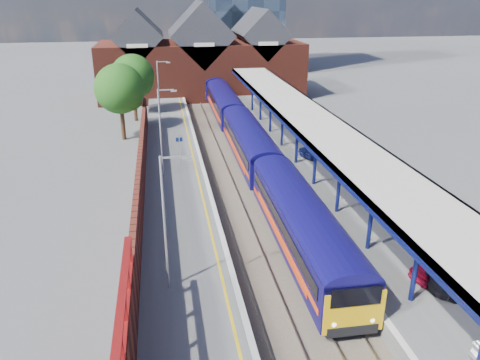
{
  "coord_description": "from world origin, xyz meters",
  "views": [
    {
      "loc": [
        -6.29,
        -14.16,
        14.78
      ],
      "look_at": [
        -1.19,
        15.8,
        2.6
      ],
      "focal_mm": 35.0,
      "sensor_mm": 36.0,
      "label": 1
    }
  ],
  "objects_px": {
    "platform_sign": "(180,146)",
    "parked_car_blue": "(320,150)",
    "lamp_post_b": "(167,216)",
    "lamp_post_d": "(160,89)",
    "parked_car_dark": "(475,279)",
    "train": "(235,119)",
    "parked_car_red": "(443,267)",
    "lamp_post_c": "(162,127)"
  },
  "relations": [
    {
      "from": "platform_sign",
      "to": "parked_car_red",
      "type": "bearing_deg",
      "value": -57.36
    },
    {
      "from": "lamp_post_c",
      "to": "platform_sign",
      "type": "xyz_separation_m",
      "value": [
        1.36,
        2.0,
        -2.3
      ]
    },
    {
      "from": "lamp_post_b",
      "to": "lamp_post_d",
      "type": "distance_m",
      "value": 32.0
    },
    {
      "from": "lamp_post_d",
      "to": "platform_sign",
      "type": "height_order",
      "value": "lamp_post_d"
    },
    {
      "from": "lamp_post_d",
      "to": "parked_car_red",
      "type": "relative_size",
      "value": 1.93
    },
    {
      "from": "train",
      "to": "parked_car_red",
      "type": "relative_size",
      "value": 18.14
    },
    {
      "from": "lamp_post_b",
      "to": "lamp_post_d",
      "type": "xyz_separation_m",
      "value": [
        0.0,
        32.0,
        0.0
      ]
    },
    {
      "from": "lamp_post_c",
      "to": "lamp_post_d",
      "type": "distance_m",
      "value": 16.0
    },
    {
      "from": "parked_car_red",
      "to": "parked_car_blue",
      "type": "distance_m",
      "value": 19.82
    },
    {
      "from": "lamp_post_b",
      "to": "parked_car_dark",
      "type": "relative_size",
      "value": 1.45
    },
    {
      "from": "lamp_post_b",
      "to": "parked_car_dark",
      "type": "bearing_deg",
      "value": -10.89
    },
    {
      "from": "parked_car_dark",
      "to": "parked_car_blue",
      "type": "xyz_separation_m",
      "value": [
        -0.74,
        21.14,
        -0.15
      ]
    },
    {
      "from": "parked_car_red",
      "to": "parked_car_dark",
      "type": "height_order",
      "value": "parked_car_dark"
    },
    {
      "from": "lamp_post_b",
      "to": "lamp_post_c",
      "type": "height_order",
      "value": "same"
    },
    {
      "from": "lamp_post_d",
      "to": "parked_car_dark",
      "type": "bearing_deg",
      "value": -67.05
    },
    {
      "from": "train",
      "to": "platform_sign",
      "type": "height_order",
      "value": "platform_sign"
    },
    {
      "from": "parked_car_dark",
      "to": "lamp_post_b",
      "type": "bearing_deg",
      "value": 81.79
    },
    {
      "from": "platform_sign",
      "to": "parked_car_red",
      "type": "xyz_separation_m",
      "value": [
        12.5,
        -19.52,
        -1.07
      ]
    },
    {
      "from": "train",
      "to": "parked_car_dark",
      "type": "xyz_separation_m",
      "value": [
        6.9,
        -31.3,
        -0.42
      ]
    },
    {
      "from": "train",
      "to": "lamp_post_b",
      "type": "height_order",
      "value": "lamp_post_b"
    },
    {
      "from": "lamp_post_b",
      "to": "lamp_post_d",
      "type": "relative_size",
      "value": 1.0
    },
    {
      "from": "train",
      "to": "lamp_post_d",
      "type": "bearing_deg",
      "value": 155.78
    },
    {
      "from": "train",
      "to": "parked_car_dark",
      "type": "relative_size",
      "value": 13.68
    },
    {
      "from": "platform_sign",
      "to": "parked_car_blue",
      "type": "relative_size",
      "value": 0.63
    },
    {
      "from": "lamp_post_d",
      "to": "parked_car_blue",
      "type": "xyz_separation_m",
      "value": [
        14.01,
        -13.7,
        -3.44
      ]
    },
    {
      "from": "train",
      "to": "parked_car_dark",
      "type": "distance_m",
      "value": 32.06
    },
    {
      "from": "lamp_post_c",
      "to": "parked_car_red",
      "type": "height_order",
      "value": "lamp_post_c"
    },
    {
      "from": "train",
      "to": "lamp_post_b",
      "type": "relative_size",
      "value": 9.42
    },
    {
      "from": "platform_sign",
      "to": "parked_car_blue",
      "type": "xyz_separation_m",
      "value": [
        12.65,
        0.3,
        -1.14
      ]
    },
    {
      "from": "platform_sign",
      "to": "train",
      "type": "bearing_deg",
      "value": 58.18
    },
    {
      "from": "parked_car_red",
      "to": "lamp_post_b",
      "type": "bearing_deg",
      "value": 66.98
    },
    {
      "from": "lamp_post_c",
      "to": "parked_car_blue",
      "type": "height_order",
      "value": "lamp_post_c"
    },
    {
      "from": "parked_car_red",
      "to": "parked_car_blue",
      "type": "bearing_deg",
      "value": -17.2
    },
    {
      "from": "train",
      "to": "parked_car_blue",
      "type": "bearing_deg",
      "value": -58.8
    },
    {
      "from": "lamp_post_d",
      "to": "parked_car_dark",
      "type": "xyz_separation_m",
      "value": [
        14.75,
        -34.84,
        -3.29
      ]
    },
    {
      "from": "lamp_post_d",
      "to": "platform_sign",
      "type": "xyz_separation_m",
      "value": [
        1.36,
        -14.0,
        -2.3
      ]
    },
    {
      "from": "train",
      "to": "parked_car_blue",
      "type": "relative_size",
      "value": 16.55
    },
    {
      "from": "lamp_post_b",
      "to": "platform_sign",
      "type": "distance_m",
      "value": 18.2
    },
    {
      "from": "lamp_post_c",
      "to": "parked_car_blue",
      "type": "bearing_deg",
      "value": 9.31
    },
    {
      "from": "platform_sign",
      "to": "parked_car_dark",
      "type": "height_order",
      "value": "platform_sign"
    },
    {
      "from": "lamp_post_d",
      "to": "lamp_post_c",
      "type": "bearing_deg",
      "value": -90.0
    },
    {
      "from": "parked_car_dark",
      "to": "parked_car_blue",
      "type": "distance_m",
      "value": 21.15
    }
  ]
}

